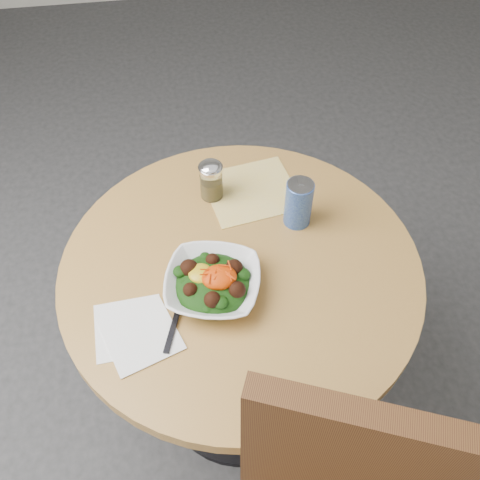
# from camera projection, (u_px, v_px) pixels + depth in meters

# --- Properties ---
(ground) EXTENTS (6.00, 6.00, 0.00)m
(ground) POSITION_uv_depth(u_px,v_px,m) (240.00, 391.00, 1.90)
(ground) COLOR #2E2E31
(ground) RESTS_ON ground
(table) EXTENTS (0.90, 0.90, 0.75)m
(table) POSITION_uv_depth(u_px,v_px,m) (241.00, 307.00, 1.48)
(table) COLOR black
(table) RESTS_ON ground
(cloth_napkin) EXTENTS (0.27, 0.26, 0.00)m
(cloth_napkin) POSITION_uv_depth(u_px,v_px,m) (252.00, 191.00, 1.49)
(cloth_napkin) COLOR #DEA10B
(cloth_napkin) RESTS_ON table
(paper_napkins) EXTENTS (0.21, 0.21, 0.00)m
(paper_napkins) POSITION_uv_depth(u_px,v_px,m) (135.00, 332.00, 1.20)
(paper_napkins) COLOR white
(paper_napkins) RESTS_ON table
(salad_bowl) EXTENTS (0.27, 0.27, 0.08)m
(salad_bowl) POSITION_uv_depth(u_px,v_px,m) (213.00, 283.00, 1.25)
(salad_bowl) COLOR white
(salad_bowl) RESTS_ON table
(fork) EXTENTS (0.08, 0.18, 0.00)m
(fork) POSITION_uv_depth(u_px,v_px,m) (177.00, 315.00, 1.22)
(fork) COLOR black
(fork) RESTS_ON table
(spice_shaker) EXTENTS (0.07, 0.07, 0.12)m
(spice_shaker) POSITION_uv_depth(u_px,v_px,m) (211.00, 180.00, 1.43)
(spice_shaker) COLOR silver
(spice_shaker) RESTS_ON table
(beverage_can) EXTENTS (0.07, 0.07, 0.14)m
(beverage_can) POSITION_uv_depth(u_px,v_px,m) (298.00, 203.00, 1.37)
(beverage_can) COLOR #0D1B95
(beverage_can) RESTS_ON table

